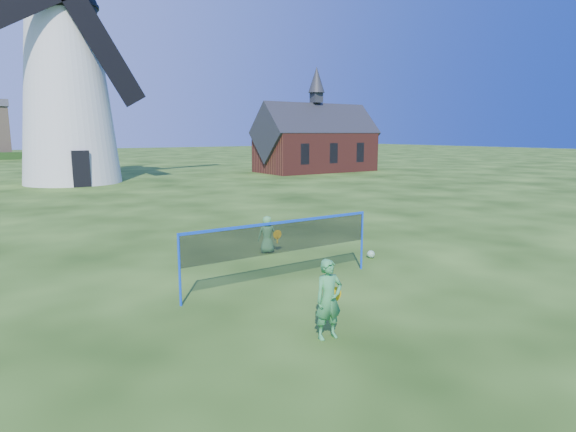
% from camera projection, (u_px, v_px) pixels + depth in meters
% --- Properties ---
extents(ground, '(220.00, 220.00, 0.00)m').
position_uv_depth(ground, '(292.00, 280.00, 11.71)').
color(ground, black).
rests_on(ground, ground).
extents(windmill, '(14.96, 6.64, 20.31)m').
position_uv_depth(windmill, '(66.00, 83.00, 33.26)').
color(windmill, white).
rests_on(windmill, ground).
extents(chapel, '(11.29, 5.47, 9.55)m').
position_uv_depth(chapel, '(316.00, 143.00, 44.43)').
color(chapel, maroon).
rests_on(chapel, ground).
extents(badminton_net, '(5.05, 0.05, 1.55)m').
position_uv_depth(badminton_net, '(282.00, 238.00, 11.09)').
color(badminton_net, blue).
rests_on(badminton_net, ground).
extents(player_girl, '(0.70, 0.40, 1.42)m').
position_uv_depth(player_girl, '(329.00, 299.00, 8.26)').
color(player_girl, '#3C9750').
rests_on(player_girl, ground).
extents(player_boy, '(0.68, 0.52, 1.12)m').
position_uv_depth(player_boy, '(267.00, 234.00, 14.26)').
color(player_boy, '#4B9B50').
rests_on(player_boy, ground).
extents(play_ball, '(0.22, 0.22, 0.22)m').
position_uv_depth(play_ball, '(371.00, 254.00, 13.73)').
color(play_ball, green).
rests_on(play_ball, ground).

